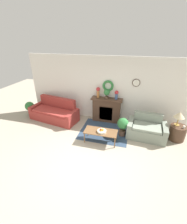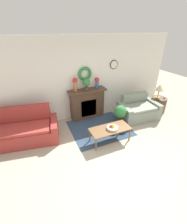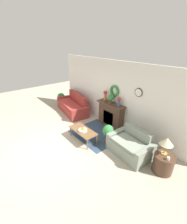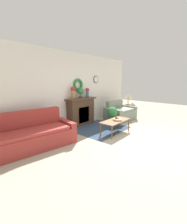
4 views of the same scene
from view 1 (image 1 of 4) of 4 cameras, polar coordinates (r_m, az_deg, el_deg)
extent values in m
plane|color=#ADA38E|center=(4.67, -3.15, -18.62)|extent=(16.00, 16.00, 0.00)
cube|color=#334760|center=(5.96, 4.13, -7.18)|extent=(1.83, 1.61, 0.01)
cube|color=white|center=(6.34, 4.55, 8.50)|extent=(6.80, 0.06, 2.70)
cylinder|color=#382319|center=(6.08, 15.95, 10.66)|extent=(0.30, 0.02, 0.30)
cylinder|color=white|center=(6.07, 15.94, 10.63)|extent=(0.26, 0.01, 0.26)
torus|color=#337A3D|center=(6.18, 5.56, 9.86)|extent=(0.46, 0.09, 0.46)
cube|color=#4C3323|center=(6.45, 4.97, 0.68)|extent=(1.15, 0.34, 1.00)
cube|color=black|center=(6.35, 4.68, -0.58)|extent=(0.55, 0.02, 0.60)
cube|color=orange|center=(6.38, 4.64, -1.21)|extent=(0.44, 0.01, 0.33)
cube|color=#4C3323|center=(6.21, 5.10, 4.92)|extent=(1.29, 0.41, 0.05)
cube|color=#9E332D|center=(6.79, -15.22, -1.56)|extent=(1.86, 0.96, 0.43)
cube|color=#9E332D|center=(6.98, -13.26, 1.83)|extent=(1.78, 0.48, 0.94)
cube|color=#9E332D|center=(7.44, -20.64, 0.76)|extent=(0.31, 0.89, 0.57)
cube|color=#9E332D|center=(6.30, -7.87, -2.42)|extent=(0.31, 0.89, 0.57)
cube|color=#AD3832|center=(6.68, -15.47, 0.35)|extent=(1.78, 0.90, 0.08)
cube|color=gray|center=(5.78, 19.36, -7.55)|extent=(1.04, 0.73, 0.43)
cube|color=gray|center=(6.04, 19.75, -3.79)|extent=(1.01, 0.25, 0.83)
cube|color=gray|center=(5.82, 13.75, -5.63)|extent=(0.23, 0.87, 0.57)
cube|color=gray|center=(5.88, 25.19, -7.25)|extent=(0.23, 0.87, 0.57)
cube|color=gray|center=(5.65, 19.75, -5.41)|extent=(1.00, 0.68, 0.08)
cube|color=brown|center=(5.18, 2.77, -7.43)|extent=(1.13, 0.51, 0.03)
cylinder|color=brown|center=(5.26, -3.48, -9.77)|extent=(0.04, 0.04, 0.40)
cylinder|color=brown|center=(5.08, 8.08, -11.54)|extent=(0.04, 0.04, 0.40)
cylinder|color=brown|center=(5.59, -2.09, -7.27)|extent=(0.04, 0.04, 0.40)
cylinder|color=brown|center=(5.42, 8.71, -8.82)|extent=(0.04, 0.04, 0.40)
cylinder|color=beige|center=(5.12, 3.18, -7.34)|extent=(0.31, 0.31, 0.06)
sphere|color=#B2231E|center=(5.12, 2.74, -6.67)|extent=(0.07, 0.07, 0.07)
sphere|color=orange|center=(5.10, 3.48, -6.84)|extent=(0.08, 0.08, 0.08)
sphere|color=orange|center=(5.13, 3.50, -6.68)|extent=(0.07, 0.07, 0.07)
sphere|color=orange|center=(5.07, 2.98, -7.06)|extent=(0.07, 0.07, 0.07)
cylinder|color=#4C3323|center=(6.14, 29.26, -6.88)|extent=(0.55, 0.55, 0.55)
cylinder|color=#B28E42|center=(6.03, 29.13, -4.28)|extent=(0.17, 0.17, 0.02)
cylinder|color=#B28E42|center=(5.97, 29.45, -3.02)|extent=(0.04, 0.04, 0.28)
cone|color=beige|center=(5.86, 29.98, -0.93)|extent=(0.35, 0.35, 0.21)
cylinder|color=silver|center=(5.95, 31.24, -4.91)|extent=(0.07, 0.07, 0.09)
cylinder|color=#AD6B38|center=(6.25, 1.76, 6.88)|extent=(0.12, 0.12, 0.30)
sphere|color=#B72D33|center=(6.18, 1.78, 8.72)|extent=(0.16, 0.16, 0.16)
cylinder|color=#3D5684|center=(6.14, 8.67, 5.86)|extent=(0.11, 0.11, 0.23)
sphere|color=#B72D33|center=(6.08, 8.78, 7.38)|extent=(0.16, 0.16, 0.16)
cylinder|color=brown|center=(6.20, 5.00, 5.56)|extent=(0.14, 0.14, 0.09)
cylinder|color=#4C3823|center=(6.17, 5.03, 6.23)|extent=(0.02, 0.02, 0.07)
sphere|color=#337A3D|center=(6.12, 5.08, 7.45)|extent=(0.25, 0.25, 0.25)
cylinder|color=brown|center=(7.65, -22.67, -0.52)|extent=(0.22, 0.22, 0.17)
cylinder|color=#4C3823|center=(7.59, -22.86, 0.45)|extent=(0.04, 0.04, 0.11)
sphere|color=#337A3D|center=(7.50, -23.17, 2.05)|extent=(0.41, 0.41, 0.41)
cylinder|color=brown|center=(5.77, 10.82, -7.68)|extent=(0.25, 0.25, 0.21)
cylinder|color=#4C3823|center=(5.69, 10.96, -6.32)|extent=(0.04, 0.04, 0.11)
sphere|color=#337A3D|center=(5.56, 11.17, -4.31)|extent=(0.41, 0.41, 0.41)
camera|label=2|loc=(2.99, -48.65, 8.40)|focal=24.00mm
camera|label=3|loc=(3.30, 78.16, 6.09)|focal=24.00mm
camera|label=4|loc=(5.46, -52.73, -1.19)|focal=24.00mm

